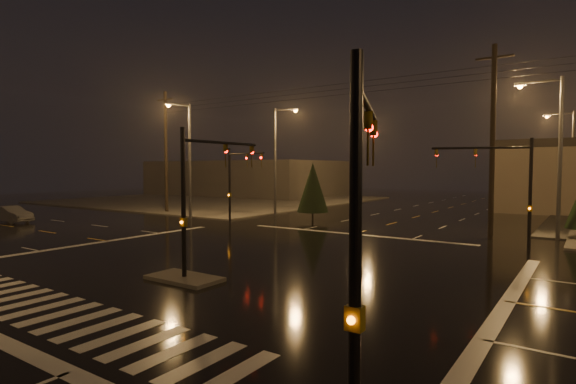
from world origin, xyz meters
TOP-DOWN VIEW (x-y plane):
  - ground at (0.00, 0.00)m, footprint 140.00×140.00m
  - sidewalk_nw at (-30.00, 30.00)m, footprint 36.00×36.00m
  - median_island at (0.00, -4.00)m, footprint 3.00×1.60m
  - crosswalk at (0.00, -9.00)m, footprint 15.00×2.60m
  - stop_bar_far at (0.00, 11.00)m, footprint 16.00×0.50m
  - commercial_block at (-35.00, 42.00)m, footprint 30.00×18.00m
  - signal_mast_median at (0.00, -3.07)m, footprint 0.25×4.59m
  - signal_mast_ne at (9.50, 10.14)m, footprint 4.84×1.86m
  - signal_mast_nw at (-9.50, 10.14)m, footprint 4.84×1.86m
  - signal_mast_se at (10.23, -9.75)m, footprint 1.55×3.87m
  - streetlight_1 at (-11.18, 18.00)m, footprint 2.77×0.32m
  - streetlight_2 at (-11.18, 34.00)m, footprint 2.77×0.32m
  - streetlight_3 at (11.18, 16.00)m, footprint 2.77×0.32m
  - streetlight_4 at (11.18, 36.00)m, footprint 2.77×0.32m
  - streetlight_5 at (-16.00, 11.18)m, footprint 0.32×2.77m
  - utility_pole_0 at (-22.00, 14.00)m, footprint 2.20×0.32m
  - utility_pole_1 at (8.00, 14.00)m, footprint 2.20×0.32m
  - conifer_3 at (-6.45, 16.48)m, footprint 2.69×2.69m
  - car_crossing at (-25.96, 1.21)m, footprint 4.25×1.95m

SIDE VIEW (x-z plane):
  - ground at x=0.00m, z-range 0.00..0.00m
  - crosswalk at x=0.00m, z-range 0.00..0.01m
  - stop_bar_far at x=0.00m, z-range 0.00..0.01m
  - sidewalk_nw at x=-30.00m, z-range 0.00..0.12m
  - median_island at x=0.00m, z-range 0.00..0.15m
  - car_crossing at x=-25.96m, z-range 0.00..1.35m
  - conifer_3 at x=-6.45m, z-range 0.35..5.25m
  - commercial_block at x=-35.00m, z-range 0.00..5.60m
  - signal_mast_se at x=10.23m, z-range 0.71..6.71m
  - signal_mast_median at x=0.00m, z-range 0.75..6.75m
  - signal_mast_ne at x=9.50m, z-range 0.79..6.79m
  - signal_mast_nw at x=-9.50m, z-range 0.79..6.79m
  - streetlight_1 at x=-11.18m, z-range 0.80..10.80m
  - streetlight_2 at x=-11.18m, z-range 0.80..10.80m
  - streetlight_3 at x=11.18m, z-range 0.80..10.80m
  - streetlight_4 at x=11.18m, z-range 0.80..10.80m
  - streetlight_5 at x=-16.00m, z-range 0.80..10.80m
  - utility_pole_0 at x=-22.00m, z-range 0.13..12.13m
  - utility_pole_1 at x=8.00m, z-range 0.13..12.13m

